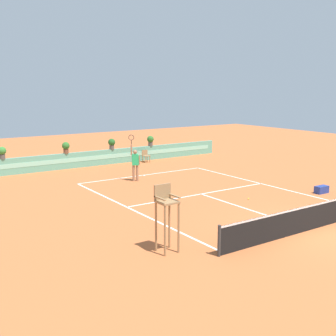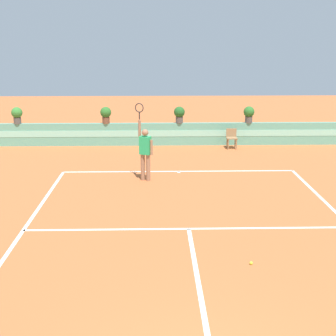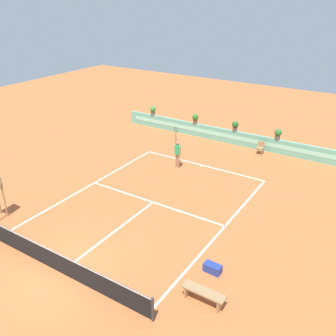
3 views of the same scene
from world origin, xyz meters
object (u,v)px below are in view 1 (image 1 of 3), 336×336
(tennis_player, at_px, (135,162))
(potted_plant_centre, at_px, (112,143))
(potted_plant_left, at_px, (66,147))
(potted_plant_far_left, at_px, (2,152))
(tennis_ball_near_baseline, at_px, (248,199))
(potted_plant_right, at_px, (150,140))
(gear_bag, at_px, (321,190))
(umpire_chair, at_px, (166,210))
(ball_kid_chair, at_px, (146,155))

(tennis_player, xyz_separation_m, potted_plant_centre, (1.40, 5.61, 0.36))
(potted_plant_left, relative_size, potted_plant_far_left, 1.00)
(tennis_ball_near_baseline, bearing_deg, potted_plant_right, 79.96)
(gear_bag, distance_m, tennis_player, 9.79)
(umpire_chair, xyz_separation_m, gear_bag, (10.52, 1.97, -1.16))
(umpire_chair, relative_size, ball_kid_chair, 2.52)
(potted_plant_right, height_order, potted_plant_centre, same)
(umpire_chair, bearing_deg, potted_plant_centre, 69.22)
(umpire_chair, relative_size, gear_bag, 3.06)
(tennis_ball_near_baseline, relative_size, potted_plant_left, 0.09)
(ball_kid_chair, distance_m, tennis_player, 6.11)
(umpire_chair, xyz_separation_m, ball_kid_chair, (7.97, 14.39, -0.86))
(potted_plant_right, height_order, potted_plant_left, same)
(umpire_chair, height_order, gear_bag, umpire_chair)
(potted_plant_right, relative_size, potted_plant_left, 1.00)
(tennis_player, bearing_deg, potted_plant_right, 51.43)
(potted_plant_right, bearing_deg, potted_plant_centre, 180.00)
(potted_plant_left, distance_m, potted_plant_far_left, 3.87)
(gear_bag, bearing_deg, tennis_ball_near_baseline, 163.51)
(ball_kid_chair, relative_size, potted_plant_left, 1.17)
(ball_kid_chair, xyz_separation_m, potted_plant_left, (-5.46, 0.73, 0.93))
(umpire_chair, relative_size, potted_plant_right, 2.96)
(umpire_chair, height_order, ball_kid_chair, umpire_chair)
(umpire_chair, distance_m, tennis_ball_near_baseline, 7.49)
(tennis_ball_near_baseline, xyz_separation_m, potted_plant_centre, (-0.95, 12.02, 1.38))
(tennis_player, distance_m, potted_plant_centre, 5.79)
(potted_plant_right, xyz_separation_m, potted_plant_left, (-6.31, 0.00, 0.00))
(ball_kid_chair, xyz_separation_m, potted_plant_centre, (-2.23, 0.73, 0.93))
(umpire_chair, distance_m, tennis_player, 10.46)
(potted_plant_left, bearing_deg, ball_kid_chair, -7.63)
(potted_plant_far_left, bearing_deg, potted_plant_left, 0.00)
(gear_bag, distance_m, potted_plant_left, 15.45)
(tennis_player, distance_m, tennis_ball_near_baseline, 6.90)
(tennis_player, relative_size, potted_plant_left, 3.57)
(tennis_player, relative_size, potted_plant_far_left, 3.57)
(potted_plant_left, bearing_deg, umpire_chair, -99.42)
(potted_plant_far_left, bearing_deg, umpire_chair, -84.85)
(umpire_chair, distance_m, potted_plant_left, 15.33)
(potted_plant_right, relative_size, potted_plant_centre, 1.00)
(tennis_ball_near_baseline, height_order, potted_plant_left, potted_plant_left)
(gear_bag, xyz_separation_m, potted_plant_far_left, (-11.89, 13.16, 1.23))
(potted_plant_right, bearing_deg, potted_plant_far_left, 180.00)
(potted_plant_right, bearing_deg, umpire_chair, -120.24)
(tennis_player, height_order, potted_plant_left, tennis_player)
(ball_kid_chair, height_order, potted_plant_right, potted_plant_right)
(ball_kid_chair, bearing_deg, potted_plant_far_left, 175.52)
(potted_plant_left, xyz_separation_m, potted_plant_centre, (3.23, 0.00, 0.00))
(tennis_player, distance_m, potted_plant_right, 7.19)
(tennis_ball_near_baseline, bearing_deg, potted_plant_centre, 94.51)
(potted_plant_centre, bearing_deg, tennis_player, -103.97)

